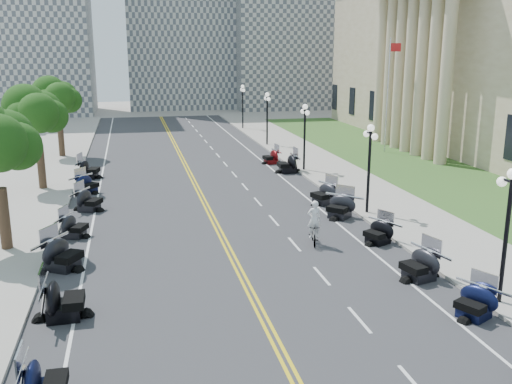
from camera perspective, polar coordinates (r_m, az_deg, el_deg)
ground at (r=26.69m, az=-2.78°, el=-5.75°), size 160.00×160.00×0.00m
road at (r=36.16m, az=-5.47°, el=-0.46°), size 16.00×90.00×0.01m
centerline_yellow_a at (r=36.14m, az=-5.66°, el=-0.46°), size 0.12×90.00×0.00m
centerline_yellow_b at (r=36.17m, az=-5.28°, el=-0.44°), size 0.12×90.00×0.00m
edge_line_north at (r=37.44m, az=4.29°, el=0.08°), size 0.12×90.00×0.00m
edge_line_south at (r=35.99m, az=-15.63°, el=-0.99°), size 0.12×90.00×0.00m
lane_dash_3 at (r=17.28m, az=15.63°, el=-18.04°), size 0.12×2.00×0.00m
lane_dash_4 at (r=20.42m, az=10.30°, el=-12.44°), size 0.12×2.00×0.00m
lane_dash_5 at (r=23.81m, az=6.58°, el=-8.33°), size 0.12×2.00×0.00m
lane_dash_6 at (r=27.37m, az=3.86°, el=-5.23°), size 0.12×2.00×0.00m
lane_dash_7 at (r=31.03m, az=1.80°, el=-2.85°), size 0.12×2.00×0.00m
lane_dash_8 at (r=34.77m, az=0.18°, el=-0.97°), size 0.12×2.00×0.00m
lane_dash_9 at (r=38.56m, az=-1.12°, el=0.54°), size 0.12×2.00×0.00m
lane_dash_10 at (r=42.39m, az=-2.19°, el=1.78°), size 0.12×2.00×0.00m
lane_dash_11 at (r=46.25m, az=-3.08°, el=2.81°), size 0.12×2.00×0.00m
lane_dash_12 at (r=50.13m, az=-3.84°, el=3.68°), size 0.12×2.00×0.00m
lane_dash_13 at (r=54.03m, az=-4.48°, el=4.43°), size 0.12×2.00×0.00m
lane_dash_14 at (r=57.94m, az=-5.04°, el=5.07°), size 0.12×2.00×0.00m
lane_dash_15 at (r=61.87m, az=-5.54°, el=5.63°), size 0.12×2.00×0.00m
lane_dash_16 at (r=65.80m, az=-5.97°, el=6.13°), size 0.12×2.00×0.00m
lane_dash_17 at (r=69.74m, az=-6.35°, el=6.57°), size 0.12×2.00×0.00m
lane_dash_18 at (r=73.69m, az=-6.70°, el=6.96°), size 0.12×2.00×0.00m
lane_dash_19 at (r=77.64m, az=-7.01°, el=7.31°), size 0.12×2.00×0.00m
sidewalk_north at (r=38.78m, az=10.11°, el=0.49°), size 5.00×90.00×0.15m
sidewalk_south at (r=36.46m, az=-22.08°, el=-1.22°), size 5.00×90.00×0.15m
lawn at (r=48.77m, az=14.16°, el=3.03°), size 9.00×60.00×0.10m
distant_block_a at (r=87.94m, az=-22.39°, el=15.66°), size 18.00×14.00×26.00m
distant_block_b at (r=93.30m, az=-7.80°, el=17.64°), size 16.00×12.00×30.00m
distant_block_c at (r=93.51m, az=3.91°, el=15.27°), size 20.00×14.00×22.00m
street_lamp_1 at (r=22.03m, az=23.72°, el=-4.18°), size 0.50×1.20×4.90m
street_lamp_2 at (r=32.12m, az=11.22°, el=2.23°), size 0.50×1.20×4.90m
street_lamp_3 at (r=43.19m, az=4.87°, el=5.46°), size 0.50×1.20×4.90m
street_lamp_4 at (r=54.66m, az=1.12°, el=7.32°), size 0.50×1.20×4.90m
street_lamp_5 at (r=66.32m, az=-1.34°, el=8.52°), size 0.50×1.20×4.90m
flagpole at (r=51.90m, az=13.01°, el=9.27°), size 1.10×0.20×10.00m
tree_3 at (r=39.43m, az=-21.07°, el=6.90°), size 4.80×4.80×9.20m
tree_4 at (r=51.27m, az=-19.19°, el=8.52°), size 4.80×4.80×9.20m
motorcycle_n_3 at (r=21.38m, az=21.04°, el=-10.12°), size 2.42×2.42×1.26m
motorcycle_n_4 at (r=24.01m, az=16.05°, el=-6.85°), size 2.41×2.41×1.39m
motorcycle_n_5 at (r=27.89m, az=12.12°, el=-3.84°), size 2.36×2.36×1.24m
motorcycle_n_6 at (r=31.67m, az=8.39°, el=-1.34°), size 2.84×2.84×1.41m
motorcycle_n_7 at (r=34.35m, az=6.82°, el=-0.08°), size 2.58×2.58×1.40m
motorcycle_n_9 at (r=42.91m, az=3.18°, el=2.94°), size 2.21×2.21×1.53m
motorcycle_n_10 at (r=46.32m, az=1.51°, el=3.62°), size 2.05×2.05×1.26m
motorcycle_s_3 at (r=16.69m, az=-20.47°, el=-17.17°), size 1.85×1.85×1.29m
motorcycle_s_4 at (r=20.99m, az=-18.74°, el=-9.96°), size 2.22×2.22×1.53m
motorcycle_s_5 at (r=25.42m, az=-18.80°, el=-5.77°), size 2.92×2.92×1.49m
motorcycle_s_6 at (r=29.54m, az=-17.76°, el=-3.18°), size 2.32×2.32×1.25m
motorcycle_s_7 at (r=34.08m, az=-16.39°, el=-0.69°), size 2.63×2.63×1.38m
motorcycle_s_8 at (r=38.30m, az=-16.54°, el=0.84°), size 2.63×2.63×1.31m
motorcycle_s_9 at (r=42.68m, az=-16.38°, el=2.29°), size 2.56×2.56×1.48m
bicycle at (r=27.29m, az=5.79°, el=-4.23°), size 0.86×1.75×1.01m
cyclist_rider at (r=26.88m, az=5.87°, el=-1.37°), size 0.66×0.44×1.82m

